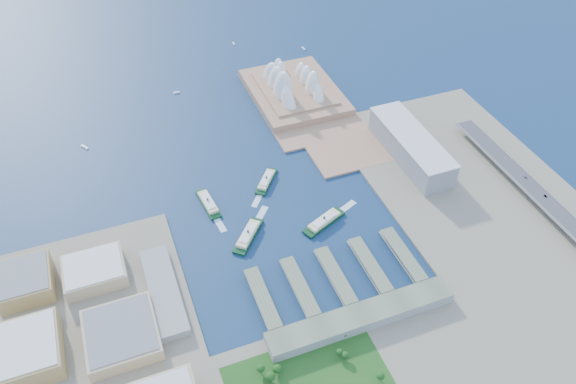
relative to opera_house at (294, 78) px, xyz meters
name	(u,v)px	position (x,y,z in m)	size (l,w,h in m)	color
ground	(298,236)	(-105.00, -280.00, -32.00)	(3000.00, 3000.00, 0.00)	#0F2749
west_land	(91,382)	(-355.00, -385.00, -30.50)	(220.00, 390.00, 3.00)	gray
east_land	(494,212)	(135.00, -330.00, -30.50)	(240.00, 500.00, 3.00)	gray
peninsula	(300,101)	(2.50, -20.00, -30.50)	(135.00, 220.00, 3.00)	#A27658
opera_house	(294,78)	(0.00, 0.00, 0.00)	(134.00, 180.00, 58.00)	white
toaster_building	(411,146)	(90.00, -200.00, -11.50)	(45.00, 155.00, 35.00)	gray
expressway	(541,200)	(195.00, -340.00, -23.07)	(26.00, 340.00, 11.85)	gray
west_buildings	(83,343)	(-355.00, -350.00, -15.50)	(200.00, 280.00, 27.00)	#A28751
ferry_wharves	(335,277)	(-91.00, -355.00, -27.35)	(184.00, 90.00, 9.30)	#5E684E
terminal_building	(361,317)	(-90.00, -415.00, -23.00)	(200.00, 28.00, 12.00)	gray
ferry_a	(208,202)	(-190.49, -191.00, -26.70)	(14.28, 56.09, 10.61)	#0D371B
ferry_b	(266,179)	(-108.50, -177.00, -27.04)	(13.35, 52.46, 9.92)	#0D371B
ferry_c	(248,234)	(-160.57, -261.06, -26.36)	(15.18, 59.65, 11.28)	#0D371B
ferry_d	(324,220)	(-68.30, -272.39, -26.32)	(15.30, 60.09, 11.36)	#0D371B
boat_a	(84,147)	(-322.56, -16.55, -30.74)	(3.27, 13.07, 2.52)	white
boat_b	(177,92)	(-171.16, 74.49, -30.71)	(3.34, 9.54, 2.57)	white
boat_c	(303,48)	(70.34, 134.41, -30.84)	(3.00, 10.30, 2.32)	white
boat_e	(234,43)	(-39.70, 196.33, -30.83)	(3.03, 9.54, 2.34)	white
car_b	(545,196)	(199.00, -340.62, -16.42)	(1.54, 4.41, 1.45)	slate
car_c	(525,177)	(199.00, -302.70, -16.43)	(2.01, 4.94, 1.43)	slate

